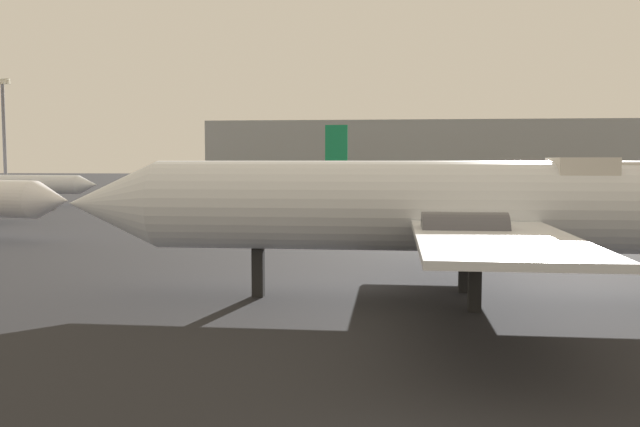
{
  "coord_description": "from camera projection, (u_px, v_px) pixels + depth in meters",
  "views": [
    {
      "loc": [
        -0.31,
        -11.95,
        6.14
      ],
      "look_at": [
        -4.62,
        30.32,
        2.81
      ],
      "focal_mm": 37.96,
      "sensor_mm": 36.0,
      "label": 1
    }
  ],
  "objects": [
    {
      "name": "airplane_at_gate",
      "position": [
        447.0,
        207.0,
        29.38
      ],
      "size": [
        34.04,
        26.41,
        11.1
      ],
      "rotation": [
        0.0,
        0.0,
        3.13
      ],
      "color": "silver",
      "rests_on": "ground_plane"
    },
    {
      "name": "airplane_distant",
      "position": [
        409.0,
        188.0,
        76.1
      ],
      "size": [
        25.61,
        23.88,
        10.18
      ],
      "rotation": [
        0.0,
        0.0,
        -0.06
      ],
      "color": "silver",
      "rests_on": "ground_plane"
    },
    {
      "name": "airplane_far_left",
      "position": [
        4.0,
        184.0,
        94.07
      ],
      "size": [
        28.75,
        18.56,
        8.92
      ],
      "rotation": [
        0.0,
        0.0,
        -0.15
      ],
      "color": "silver",
      "rests_on": "ground_plane"
    },
    {
      "name": "light_mast_left",
      "position": [
        4.0,
        132.0,
        102.81
      ],
      "size": [
        2.4,
        0.5,
        18.49
      ],
      "color": "slate",
      "rests_on": "ground_plane"
    },
    {
      "name": "terminal_building",
      "position": [
        421.0,
        157.0,
        140.15
      ],
      "size": [
        84.95,
        24.06,
        13.92
      ],
      "primitive_type": "cube",
      "color": "#999EA3",
      "rests_on": "ground_plane"
    }
  ]
}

